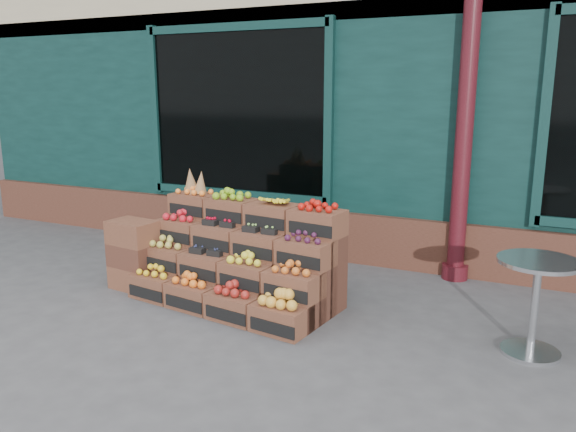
% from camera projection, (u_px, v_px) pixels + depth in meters
% --- Properties ---
extents(ground, '(60.00, 60.00, 0.00)m').
position_uv_depth(ground, '(275.00, 329.00, 4.88)').
color(ground, '#464649').
rests_on(ground, ground).
extents(shop_facade, '(12.00, 6.24, 4.80)m').
position_uv_depth(shop_facade, '(417.00, 66.00, 8.86)').
color(shop_facade, '#0C2A28').
rests_on(shop_facade, ground).
extents(crate_display, '(2.09, 1.22, 1.24)m').
position_uv_depth(crate_display, '(240.00, 263.00, 5.49)').
color(crate_display, brown).
rests_on(crate_display, ground).
extents(spare_crates, '(0.52, 0.39, 0.72)m').
position_uv_depth(spare_crates, '(134.00, 255.00, 5.82)').
color(spare_crates, brown).
rests_on(spare_crates, ground).
extents(bistro_table, '(0.62, 0.62, 0.78)m').
position_uv_depth(bistro_table, '(536.00, 296.00, 4.33)').
color(bistro_table, silver).
rests_on(bistro_table, ground).
extents(shopkeeper, '(0.86, 0.62, 2.19)m').
position_uv_depth(shopkeeper, '(290.00, 159.00, 7.77)').
color(shopkeeper, '#1C6234').
rests_on(shopkeeper, ground).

